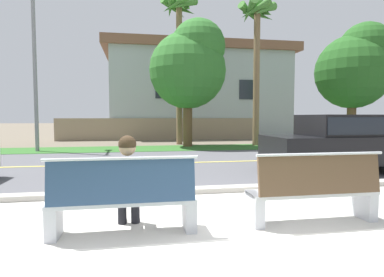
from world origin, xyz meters
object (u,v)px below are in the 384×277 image
(bench_left, at_px, (124,200))
(bench_right, at_px, (314,191))
(car_black_near, at_px, (346,140))
(shade_tree_left, at_px, (190,65))
(seated_person_olive, at_px, (128,180))
(palm_tree_short, at_px, (179,24))
(streetlamp, at_px, (36,49))
(palm_tree_tall, at_px, (257,27))
(shade_tree_centre, at_px, (356,66))

(bench_left, height_order, bench_right, same)
(car_black_near, relative_size, shade_tree_left, 0.69)
(seated_person_olive, bearing_deg, bench_right, -3.86)
(bench_right, height_order, seated_person_olive, seated_person_olive)
(palm_tree_short, bearing_deg, shade_tree_left, -76.97)
(bench_left, bearing_deg, seated_person_olive, 72.36)
(streetlamp, height_order, shade_tree_left, streetlamp)
(bench_left, relative_size, palm_tree_tall, 0.24)
(shade_tree_centre, bearing_deg, bench_left, -135.78)
(shade_tree_left, bearing_deg, car_black_near, -70.38)
(bench_left, distance_m, bench_right, 2.58)
(bench_right, distance_m, shade_tree_centre, 15.06)
(palm_tree_tall, bearing_deg, car_black_near, -94.19)
(bench_left, bearing_deg, palm_tree_short, 79.06)
(bench_left, relative_size, car_black_near, 0.42)
(seated_person_olive, height_order, shade_tree_centre, shade_tree_centre)
(seated_person_olive, relative_size, streetlamp, 0.16)
(car_black_near, xyz_separation_m, palm_tree_tall, (0.59, 8.06, 5.17))
(car_black_near, height_order, shade_tree_left, shade_tree_left)
(streetlamp, relative_size, palm_tree_short, 0.96)
(bench_left, bearing_deg, streetlamp, 109.84)
(bench_right, relative_size, car_black_near, 0.42)
(bench_right, bearing_deg, palm_tree_short, 90.02)
(palm_tree_short, bearing_deg, bench_right, -89.98)
(bench_right, relative_size, palm_tree_short, 0.23)
(bench_left, distance_m, palm_tree_short, 14.83)
(bench_left, relative_size, palm_tree_short, 0.23)
(car_black_near, height_order, shade_tree_centre, shade_tree_centre)
(shade_tree_left, bearing_deg, seated_person_olive, -103.77)
(streetlamp, bearing_deg, seated_person_olive, -69.62)
(seated_person_olive, bearing_deg, car_black_near, 32.42)
(seated_person_olive, bearing_deg, palm_tree_short, 79.15)
(shade_tree_centre, xyz_separation_m, palm_tree_tall, (-5.34, 0.48, 1.88))
(palm_tree_short, bearing_deg, palm_tree_tall, -20.90)
(shade_tree_centre, bearing_deg, palm_tree_tall, 174.84)
(bench_left, distance_m, car_black_near, 6.93)
(car_black_near, relative_size, palm_tree_tall, 0.57)
(palm_tree_short, bearing_deg, car_black_near, -71.37)
(streetlamp, bearing_deg, shade_tree_left, 7.54)
(bench_left, xyz_separation_m, shade_tree_left, (2.92, 11.85, 3.59))
(shade_tree_centre, bearing_deg, shade_tree_left, 177.03)
(shade_tree_centre, height_order, palm_tree_tall, palm_tree_tall)
(bench_left, relative_size, bench_right, 1.00)
(car_black_near, bearing_deg, bench_right, -130.07)
(bench_left, height_order, palm_tree_tall, palm_tree_tall)
(seated_person_olive, height_order, palm_tree_short, palm_tree_short)
(car_black_near, bearing_deg, shade_tree_centre, 52.00)
(car_black_near, relative_size, palm_tree_short, 0.54)
(bench_left, xyz_separation_m, car_black_near, (5.78, 3.81, 0.40))
(bench_right, bearing_deg, shade_tree_centre, 51.29)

